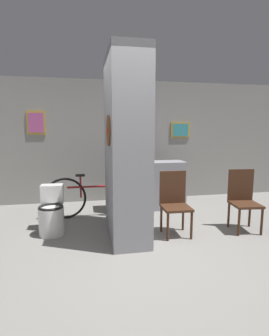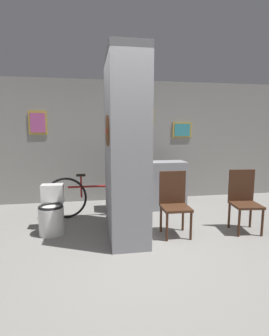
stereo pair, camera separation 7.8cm
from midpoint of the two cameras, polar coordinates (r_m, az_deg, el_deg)
The scene contains 10 objects.
ground_plane at distance 3.53m, azimuth 0.27°, elevation -17.96°, with size 14.00×14.00×0.00m, color gray.
wall_back at distance 5.77m, azimuth -4.79°, elevation 5.79°, with size 8.00×0.09×2.60m.
pillar_center at distance 3.75m, azimuth -2.45°, elevation 4.33°, with size 0.55×1.21×2.60m.
counter_shelf at distance 5.18m, azimuth 2.45°, elevation -3.82°, with size 1.46×0.44×0.94m.
toilet at distance 4.21m, azimuth -18.10°, elevation -9.41°, with size 0.37×0.53×0.71m.
chair_near_pillar at distance 3.99m, azimuth 8.16°, elevation -7.06°, with size 0.42×0.42×0.94m.
chair_by_doorway at distance 4.44m, azimuth 22.12°, elevation -6.04°, with size 0.45×0.45×0.94m.
bicycle at distance 4.77m, azimuth -8.72°, elevation -6.06°, with size 1.83×0.42×0.79m.
bottle_tall at distance 5.12m, azimuth 2.56°, elevation 2.62°, with size 0.07×0.07×0.30m.
bottle_short at distance 5.10m, azimuth 1.34°, elevation 2.35°, with size 0.07×0.07×0.24m.
Camera 1 is at (-0.65, -3.09, 1.57)m, focal length 28.00 mm.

